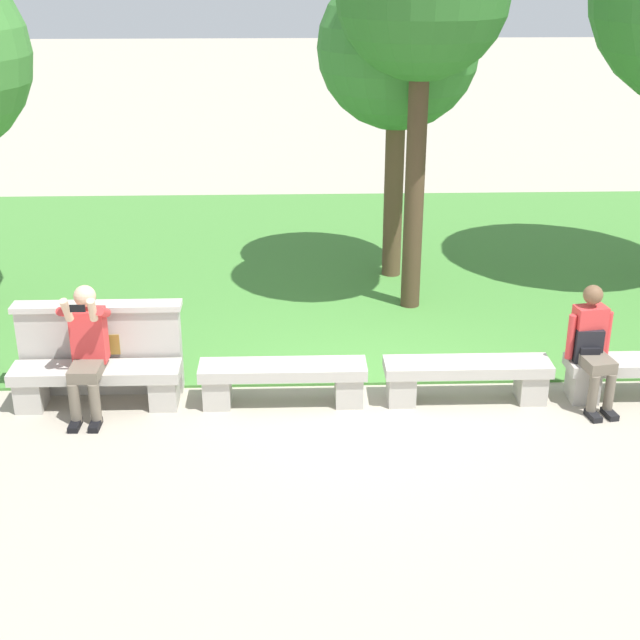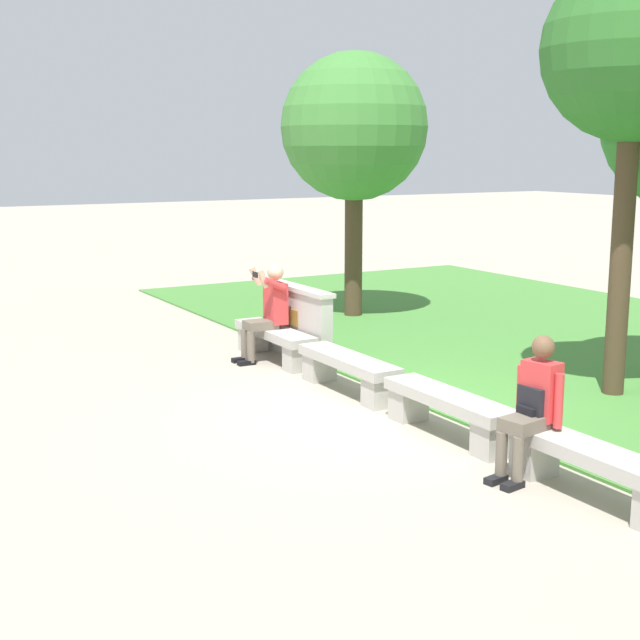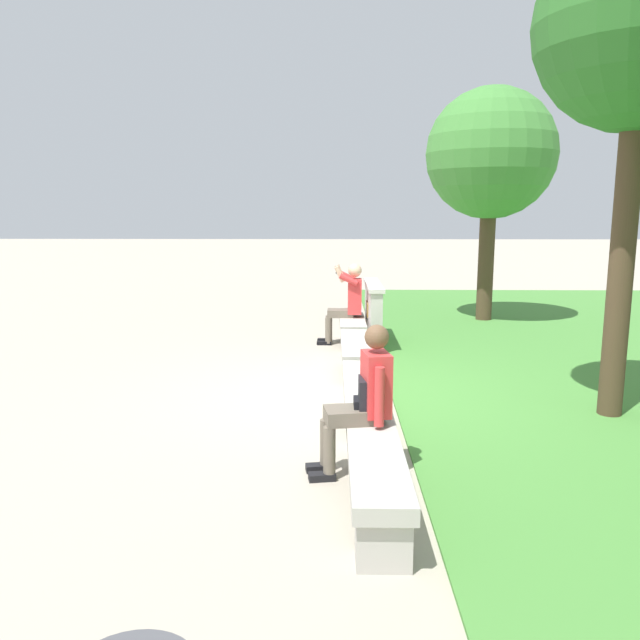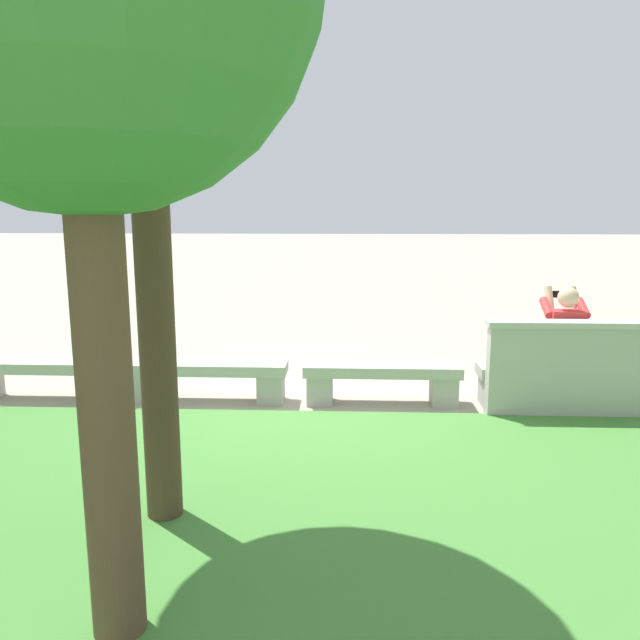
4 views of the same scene
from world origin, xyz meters
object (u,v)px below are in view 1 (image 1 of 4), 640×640
Objects in this scene: person_photographer at (87,345)px; person_distant at (592,343)px; bench_main at (97,381)px; tree_far_back at (398,50)px; bench_mid at (467,375)px; backpack at (587,345)px; bench_near at (283,378)px.

person_photographer is 1.05× the size of person_distant.
person_distant is at bearing -0.74° from bench_main.
person_photographer is 5.11m from person_distant.
bench_main is 5.91m from tree_far_back.
backpack is (1.22, -0.01, 0.33)m from bench_mid.
person_distant is (1.25, -0.07, 0.38)m from bench_mid.
person_photographer reaches higher than person_distant.
backpack is at bearing 118.83° from person_distant.
bench_near is 1.31× the size of person_photographer.
tree_far_back reaches higher than bench_near.
bench_near is 1.37× the size of person_distant.
bench_near is 0.41× the size of tree_far_back.
bench_near is at bearing 180.00° from bench_mid.
tree_far_back reaches higher than bench_mid.
bench_main is at bearing 179.88° from backpack.
person_distant is (5.08, -0.07, 0.38)m from bench_main.
bench_near is at bearing 2.28° from person_photographer.
bench_main is at bearing 180.00° from bench_mid.
bench_near is (1.91, 0.00, 0.00)m from bench_main.
person_distant is at bearing -1.18° from bench_near.
bench_mid is at bearing 177.02° from person_distant.
backpack is 0.10× the size of tree_far_back.
bench_mid is (3.82, 0.00, 0.00)m from bench_main.
person_distant is 0.08m from backpack.
backpack is at bearing 0.76° from person_photographer.
person_distant is 4.91m from tree_far_back.
bench_mid is at bearing 179.50° from backpack.
person_photographer reaches higher than bench_main.
bench_main is 1.31× the size of person_photographer.
person_photographer is at bearing -178.85° from bench_mid.
bench_near is at bearing 178.82° from person_distant.
backpack reaches higher than bench_main.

